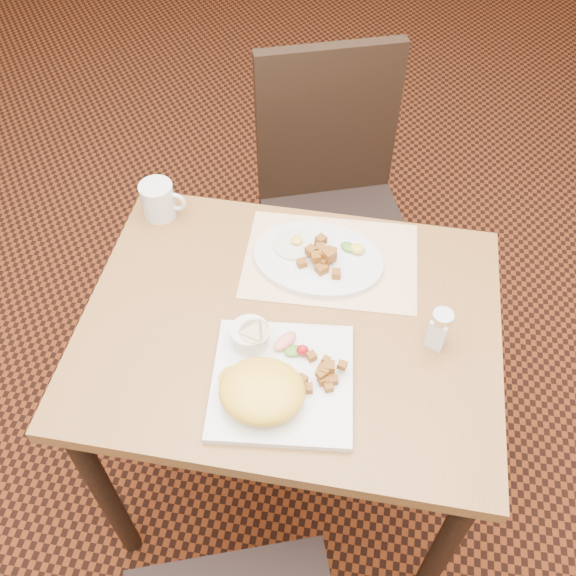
{
  "coord_description": "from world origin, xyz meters",
  "views": [
    {
      "loc": [
        0.14,
        -0.81,
        1.87
      ],
      "look_at": [
        -0.01,
        0.04,
        0.82
      ],
      "focal_mm": 40.0,
      "sensor_mm": 36.0,
      "label": 1
    }
  ],
  "objects_px": {
    "plate_oval": "(318,259)",
    "coffee_mug": "(159,200)",
    "chair_far": "(333,196)",
    "table": "(290,350)",
    "plate_square": "(282,382)",
    "salt_shaker": "(439,329)"
  },
  "relations": [
    {
      "from": "plate_oval",
      "to": "coffee_mug",
      "type": "bearing_deg",
      "value": 167.34
    },
    {
      "from": "chair_far",
      "to": "coffee_mug",
      "type": "distance_m",
      "value": 0.6
    },
    {
      "from": "coffee_mug",
      "to": "table",
      "type": "bearing_deg",
      "value": -36.19
    },
    {
      "from": "plate_oval",
      "to": "coffee_mug",
      "type": "xyz_separation_m",
      "value": [
        -0.41,
        0.09,
        0.04
      ]
    },
    {
      "from": "chair_far",
      "to": "plate_square",
      "type": "height_order",
      "value": "chair_far"
    },
    {
      "from": "plate_oval",
      "to": "salt_shaker",
      "type": "distance_m",
      "value": 0.33
    },
    {
      "from": "table",
      "to": "plate_oval",
      "type": "distance_m",
      "value": 0.22
    },
    {
      "from": "chair_far",
      "to": "plate_square",
      "type": "relative_size",
      "value": 3.46
    },
    {
      "from": "table",
      "to": "plate_square",
      "type": "height_order",
      "value": "plate_square"
    },
    {
      "from": "salt_shaker",
      "to": "plate_square",
      "type": "bearing_deg",
      "value": -152.8
    },
    {
      "from": "plate_oval",
      "to": "coffee_mug",
      "type": "height_order",
      "value": "coffee_mug"
    },
    {
      "from": "table",
      "to": "plate_oval",
      "type": "xyz_separation_m",
      "value": [
        0.03,
        0.18,
        0.12
      ]
    },
    {
      "from": "salt_shaker",
      "to": "coffee_mug",
      "type": "xyz_separation_m",
      "value": [
        -0.68,
        0.27,
        -0.01
      ]
    },
    {
      "from": "salt_shaker",
      "to": "plate_oval",
      "type": "bearing_deg",
      "value": 146.43
    },
    {
      "from": "table",
      "to": "salt_shaker",
      "type": "distance_m",
      "value": 0.35
    },
    {
      "from": "coffee_mug",
      "to": "plate_square",
      "type": "bearing_deg",
      "value": -48.11
    },
    {
      "from": "plate_oval",
      "to": "salt_shaker",
      "type": "bearing_deg",
      "value": -33.57
    },
    {
      "from": "salt_shaker",
      "to": "coffee_mug",
      "type": "bearing_deg",
      "value": 158.1
    },
    {
      "from": "plate_oval",
      "to": "chair_far",
      "type": "bearing_deg",
      "value": 91.85
    },
    {
      "from": "plate_oval",
      "to": "plate_square",
      "type": "bearing_deg",
      "value": -93.87
    },
    {
      "from": "plate_square",
      "to": "coffee_mug",
      "type": "bearing_deg",
      "value": 131.89
    },
    {
      "from": "plate_square",
      "to": "plate_oval",
      "type": "relative_size",
      "value": 0.92
    }
  ]
}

